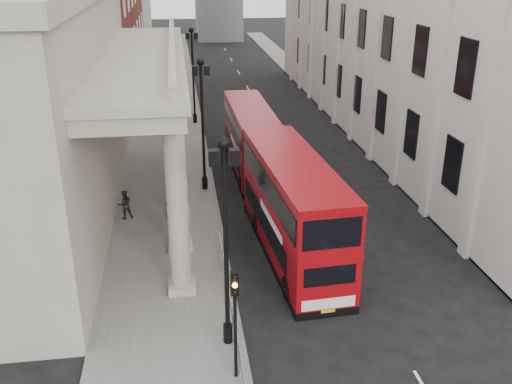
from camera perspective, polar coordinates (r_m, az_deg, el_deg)
sidewalk_west at (r=46.43m, az=-8.77°, el=4.75°), size 6.00×140.00×0.12m
sidewalk_east at (r=48.96m, az=10.99°, el=5.53°), size 3.00×140.00×0.12m
kerb at (r=46.46m, az=-5.12°, el=4.95°), size 0.20×140.00×0.14m
portico_building at (r=34.31m, az=-22.14°, el=7.34°), size 9.00×28.00×12.00m
lamp_post_south at (r=20.47m, az=-3.06°, el=-3.96°), size 1.05×0.44×8.32m
lamp_post_mid at (r=35.49m, az=-5.38°, el=7.54°), size 1.05×0.44×8.32m
lamp_post_north at (r=51.11m, az=-6.33°, el=12.12°), size 1.05×0.44×8.32m
traffic_light at (r=19.64m, az=-2.12°, el=-11.28°), size 0.28×0.33×4.30m
crowd_barriers at (r=21.29m, az=-1.68°, el=-16.34°), size 0.50×18.75×1.10m
bus_near at (r=28.17m, az=3.72°, el=-1.40°), size 3.56×11.80×5.02m
bus_far at (r=39.63m, az=-0.53°, el=5.44°), size 2.73×10.62×4.57m
pedestrian_a at (r=29.55m, az=-8.08°, el=-3.95°), size 0.71×0.58×1.69m
pedestrian_b at (r=33.23m, az=-12.99°, el=-1.23°), size 0.97×0.84×1.70m
pedestrian_c at (r=33.16m, az=-8.39°, el=-0.98°), size 0.96×0.89×1.64m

